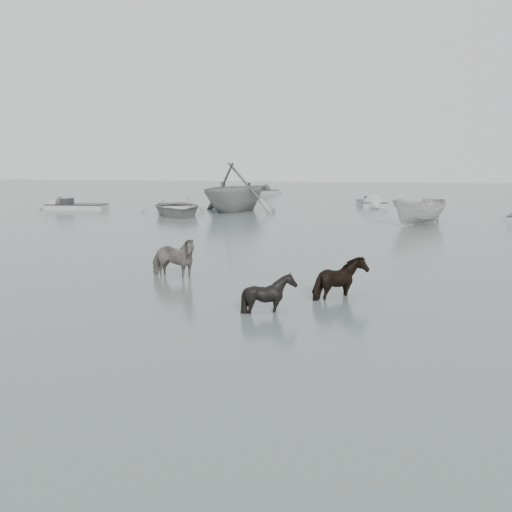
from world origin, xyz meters
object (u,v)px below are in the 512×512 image
pony_pinto (173,254)px  pony_black (269,287)px  rowboat_lead (176,206)px  pony_dark (341,273)px

pony_pinto → pony_black: pony_pinto is taller
pony_black → rowboat_lead: bearing=41.2°
pony_dark → pony_black: 2.34m
pony_pinto → rowboat_lead: pony_pinto is taller
pony_pinto → pony_black: bearing=-120.4°
pony_pinto → pony_dark: bearing=-94.6°
pony_dark → pony_black: pony_dark is taller
pony_dark → pony_black: bearing=155.5°
pony_dark → rowboat_lead: pony_dark is taller
pony_black → pony_pinto: bearing=62.4°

